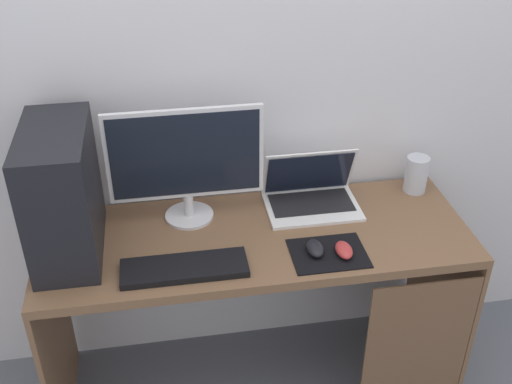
% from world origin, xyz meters
% --- Properties ---
extents(ground_plane, '(8.00, 8.00, 0.00)m').
position_xyz_m(ground_plane, '(0.00, 0.00, 0.00)').
color(ground_plane, slate).
extents(wall_back, '(4.00, 0.05, 2.60)m').
position_xyz_m(wall_back, '(0.00, 0.32, 1.30)').
color(wall_back, silver).
rests_on(wall_back, ground_plane).
extents(desk, '(1.55, 0.57, 0.78)m').
position_xyz_m(desk, '(0.02, -0.01, 0.62)').
color(desk, brown).
rests_on(desk, ground_plane).
extents(pc_tower, '(0.21, 0.43, 0.45)m').
position_xyz_m(pc_tower, '(-0.64, 0.02, 1.00)').
color(pc_tower, black).
rests_on(pc_tower, desk).
extents(monitor, '(0.55, 0.18, 0.44)m').
position_xyz_m(monitor, '(-0.23, 0.14, 1.02)').
color(monitor, silver).
rests_on(monitor, desk).
extents(laptop, '(0.35, 0.24, 0.22)m').
position_xyz_m(laptop, '(0.24, 0.16, 0.82)').
color(laptop, white).
rests_on(laptop, desk).
extents(speaker, '(0.09, 0.09, 0.15)m').
position_xyz_m(speaker, '(0.67, 0.19, 0.85)').
color(speaker, '#B7BCC6').
rests_on(speaker, desk).
extents(keyboard, '(0.42, 0.14, 0.02)m').
position_xyz_m(keyboard, '(-0.27, -0.16, 0.79)').
color(keyboard, black).
rests_on(keyboard, desk).
extents(mousepad, '(0.26, 0.20, 0.00)m').
position_xyz_m(mousepad, '(0.23, -0.15, 0.78)').
color(mousepad, black).
rests_on(mousepad, desk).
extents(mouse_left, '(0.06, 0.10, 0.03)m').
position_xyz_m(mouse_left, '(0.18, -0.14, 0.80)').
color(mouse_left, black).
rests_on(mouse_left, mousepad).
extents(mouse_right, '(0.06, 0.10, 0.03)m').
position_xyz_m(mouse_right, '(0.28, -0.17, 0.80)').
color(mouse_right, '#B23333').
rests_on(mouse_right, mousepad).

